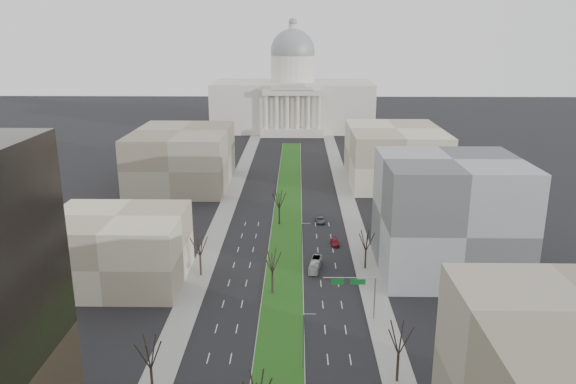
# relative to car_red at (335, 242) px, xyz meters

# --- Properties ---
(ground) EXTENTS (600.00, 600.00, 0.00)m
(ground) POSITION_rel_car_red_xyz_m (-11.63, 14.33, -0.66)
(ground) COLOR black
(ground) RESTS_ON ground
(median) EXTENTS (8.00, 222.03, 0.20)m
(median) POSITION_rel_car_red_xyz_m (-11.63, 13.32, -0.55)
(median) COLOR #999993
(median) RESTS_ON ground
(sidewalk_left) EXTENTS (5.00, 330.00, 0.15)m
(sidewalk_left) POSITION_rel_car_red_xyz_m (-29.13, -10.67, -0.58)
(sidewalk_left) COLOR gray
(sidewalk_left) RESTS_ON ground
(sidewalk_right) EXTENTS (5.00, 330.00, 0.15)m
(sidewalk_right) POSITION_rel_car_red_xyz_m (5.87, -10.67, -0.58)
(sidewalk_right) COLOR gray
(sidewalk_right) RESTS_ON ground
(capitol) EXTENTS (80.00, 46.00, 55.00)m
(capitol) POSITION_rel_car_red_xyz_m (-11.63, 163.92, 15.65)
(capitol) COLOR beige
(capitol) RESTS_ON ground
(building_beige_left) EXTENTS (26.00, 22.00, 14.00)m
(building_beige_left) POSITION_rel_car_red_xyz_m (-44.63, -20.67, 6.34)
(building_beige_left) COLOR tan
(building_beige_left) RESTS_ON ground
(building_grey_right) EXTENTS (28.00, 26.00, 24.00)m
(building_grey_right) POSITION_rel_car_red_xyz_m (22.37, -13.67, 11.34)
(building_grey_right) COLOR #5A5D5F
(building_grey_right) RESTS_ON ground
(building_far_left) EXTENTS (30.00, 40.00, 18.00)m
(building_far_left) POSITION_rel_car_red_xyz_m (-46.63, 54.33, 8.34)
(building_far_left) COLOR gray
(building_far_left) RESTS_ON ground
(building_far_right) EXTENTS (30.00, 40.00, 18.00)m
(building_far_right) POSITION_rel_car_red_xyz_m (23.37, 59.33, 8.34)
(building_far_right) COLOR tan
(building_far_right) RESTS_ON ground
(tree_left_mid) EXTENTS (5.40, 5.40, 9.72)m
(tree_left_mid) POSITION_rel_car_red_xyz_m (-28.83, -57.67, 6.34)
(tree_left_mid) COLOR black
(tree_left_mid) RESTS_ON ground
(tree_left_far) EXTENTS (5.28, 5.28, 9.50)m
(tree_left_far) POSITION_rel_car_red_xyz_m (-28.83, -17.67, 6.19)
(tree_left_far) COLOR black
(tree_left_far) RESTS_ON ground
(tree_right_mid) EXTENTS (5.52, 5.52, 9.94)m
(tree_right_mid) POSITION_rel_car_red_xyz_m (5.57, -53.67, 6.50)
(tree_right_mid) COLOR black
(tree_right_mid) RESTS_ON ground
(tree_right_far) EXTENTS (5.04, 5.04, 9.07)m
(tree_right_far) POSITION_rel_car_red_xyz_m (5.57, -13.67, 5.87)
(tree_right_far) COLOR black
(tree_right_far) RESTS_ON ground
(tree_median_b) EXTENTS (5.40, 5.40, 9.72)m
(tree_median_b) POSITION_rel_car_red_xyz_m (-13.63, -25.67, 6.34)
(tree_median_b) COLOR black
(tree_median_b) RESTS_ON ground
(tree_median_c) EXTENTS (5.40, 5.40, 9.72)m
(tree_median_c) POSITION_rel_car_red_xyz_m (-13.63, 14.33, 6.34)
(tree_median_c) COLOR black
(tree_median_c) RESTS_ON ground
(streetlamp_median_b) EXTENTS (1.90, 0.20, 9.16)m
(streetlamp_median_b) POSITION_rel_car_red_xyz_m (-7.87, -50.67, 4.15)
(streetlamp_median_b) COLOR gray
(streetlamp_median_b) RESTS_ON ground
(streetlamp_median_c) EXTENTS (1.90, 0.20, 9.16)m
(streetlamp_median_c) POSITION_rel_car_red_xyz_m (-7.87, -10.67, 4.15)
(streetlamp_median_c) COLOR gray
(streetlamp_median_c) RESTS_ON ground
(mast_arm_signs) EXTENTS (9.12, 0.24, 8.09)m
(mast_arm_signs) POSITION_rel_car_red_xyz_m (1.86, -35.64, 5.45)
(mast_arm_signs) COLOR gray
(mast_arm_signs) RESTS_ON ground
(car_red) EXTENTS (2.06, 4.61, 1.31)m
(car_red) POSITION_rel_car_red_xyz_m (0.00, 0.00, 0.00)
(car_red) COLOR maroon
(car_red) RESTS_ON ground
(car_grey_far) EXTENTS (2.58, 5.01, 1.35)m
(car_grey_far) POSITION_rel_car_red_xyz_m (-2.86, 16.26, 0.02)
(car_grey_far) COLOR #505458
(car_grey_far) RESTS_ON ground
(box_van) EXTENTS (3.13, 8.09, 2.20)m
(box_van) POSITION_rel_car_red_xyz_m (-5.08, -14.20, 0.44)
(box_van) COLOR silver
(box_van) RESTS_ON ground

